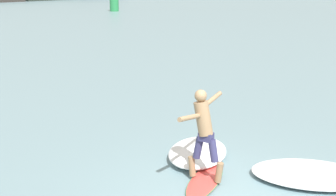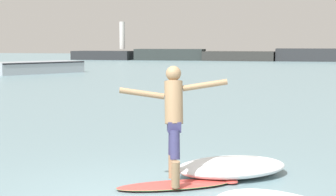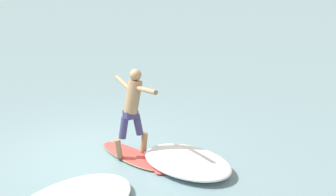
# 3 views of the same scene
# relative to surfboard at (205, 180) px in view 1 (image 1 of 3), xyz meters

# --- Properties ---
(surfboard) EXTENTS (1.93, 1.35, 0.20)m
(surfboard) POSITION_rel_surfboard_xyz_m (0.00, 0.00, 0.00)
(surfboard) COLOR #D7463F
(surfboard) RESTS_ON ground
(surfer) EXTENTS (1.62, 0.77, 1.80)m
(surfer) POSITION_rel_surfboard_xyz_m (-0.04, 0.04, 1.09)
(surfer) COLOR #927351
(surfer) RESTS_ON surfboard
(channel_marker_buoy) EXTENTS (0.96, 0.96, 2.04)m
(channel_marker_buoy) POSITION_rel_surfboard_xyz_m (24.20, 36.29, 0.83)
(channel_marker_buoy) COLOR #288447
(channel_marker_buoy) RESTS_ON ground
(wave_foam_at_tail) EXTENTS (2.59, 2.77, 0.21)m
(wave_foam_at_tail) POSITION_rel_surfboard_xyz_m (1.64, -1.34, 0.07)
(wave_foam_at_tail) COLOR white
(wave_foam_at_tail) RESTS_ON ground
(wave_foam_at_nose) EXTENTS (2.30, 2.12, 0.29)m
(wave_foam_at_nose) POSITION_rel_surfboard_xyz_m (0.75, 0.94, 0.11)
(wave_foam_at_nose) COLOR white
(wave_foam_at_nose) RESTS_ON ground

